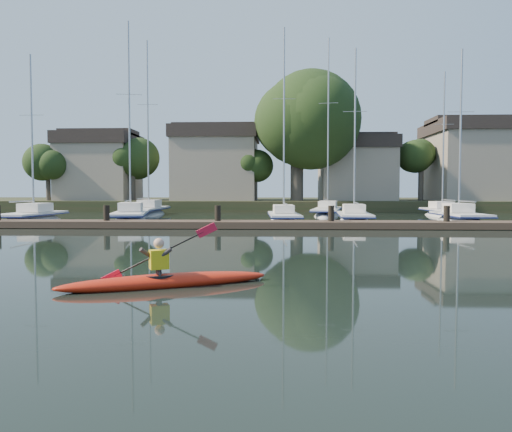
{
  "coord_description": "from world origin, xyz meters",
  "views": [
    {
      "loc": [
        0.19,
        -12.35,
        2.02
      ],
      "look_at": [
        -0.5,
        3.32,
        1.2
      ],
      "focal_mm": 35.0,
      "sensor_mm": 36.0,
      "label": 1
    }
  ],
  "objects_px": {
    "dock": "(274,224)",
    "sailboat_1": "(130,224)",
    "sailboat_6": "(327,218)",
    "sailboat_7": "(443,219)",
    "sailboat_5": "(148,218)",
    "kayak": "(165,278)",
    "sailboat_2": "(284,225)",
    "sailboat_4": "(460,226)",
    "sailboat_3": "(354,225)",
    "sailboat_0": "(32,225)"
  },
  "relations": [
    {
      "from": "kayak",
      "to": "sailboat_3",
      "type": "distance_m",
      "value": 22.34
    },
    {
      "from": "sailboat_5",
      "to": "sailboat_7",
      "type": "relative_size",
      "value": 1.24
    },
    {
      "from": "kayak",
      "to": "dock",
      "type": "distance_m",
      "value": 16.23
    },
    {
      "from": "kayak",
      "to": "sailboat_5",
      "type": "relative_size",
      "value": 0.29
    },
    {
      "from": "sailboat_0",
      "to": "sailboat_4",
      "type": "bearing_deg",
      "value": 1.96
    },
    {
      "from": "sailboat_4",
      "to": "sailboat_6",
      "type": "xyz_separation_m",
      "value": [
        -7.26,
        8.57,
        0.02
      ]
    },
    {
      "from": "dock",
      "to": "sailboat_0",
      "type": "xyz_separation_m",
      "value": [
        -15.26,
        4.32,
        -0.4
      ]
    },
    {
      "from": "sailboat_1",
      "to": "sailboat_5",
      "type": "distance_m",
      "value": 7.97
    },
    {
      "from": "sailboat_2",
      "to": "sailboat_5",
      "type": "distance_m",
      "value": 13.46
    },
    {
      "from": "sailboat_3",
      "to": "sailboat_4",
      "type": "height_order",
      "value": "sailboat_3"
    },
    {
      "from": "sailboat_1",
      "to": "kayak",
      "type": "bearing_deg",
      "value": -83.15
    },
    {
      "from": "dock",
      "to": "sailboat_1",
      "type": "relative_size",
      "value": 2.43
    },
    {
      "from": "sailboat_0",
      "to": "sailboat_1",
      "type": "bearing_deg",
      "value": 9.11
    },
    {
      "from": "sailboat_0",
      "to": "sailboat_7",
      "type": "bearing_deg",
      "value": 17.01
    },
    {
      "from": "sailboat_3",
      "to": "sailboat_6",
      "type": "bearing_deg",
      "value": 100.16
    },
    {
      "from": "sailboat_2",
      "to": "dock",
      "type": "bearing_deg",
      "value": -99.54
    },
    {
      "from": "sailboat_1",
      "to": "sailboat_4",
      "type": "relative_size",
      "value": 1.18
    },
    {
      "from": "kayak",
      "to": "sailboat_1",
      "type": "relative_size",
      "value": 0.31
    },
    {
      "from": "sailboat_0",
      "to": "sailboat_5",
      "type": "distance_m",
      "value": 10.13
    },
    {
      "from": "sailboat_3",
      "to": "sailboat_1",
      "type": "bearing_deg",
      "value": -176.25
    },
    {
      "from": "sailboat_6",
      "to": "sailboat_7",
      "type": "relative_size",
      "value": 1.24
    },
    {
      "from": "sailboat_7",
      "to": "sailboat_3",
      "type": "bearing_deg",
      "value": -137.49
    },
    {
      "from": "sailboat_6",
      "to": "sailboat_0",
      "type": "bearing_deg",
      "value": -145.33
    },
    {
      "from": "kayak",
      "to": "dock",
      "type": "relative_size",
      "value": 0.13
    },
    {
      "from": "dock",
      "to": "sailboat_7",
      "type": "distance_m",
      "value": 17.82
    },
    {
      "from": "sailboat_1",
      "to": "sailboat_2",
      "type": "relative_size",
      "value": 1.06
    },
    {
      "from": "sailboat_0",
      "to": "sailboat_3",
      "type": "relative_size",
      "value": 0.98
    },
    {
      "from": "kayak",
      "to": "sailboat_5",
      "type": "height_order",
      "value": "sailboat_5"
    },
    {
      "from": "dock",
      "to": "sailboat_5",
      "type": "height_order",
      "value": "sailboat_5"
    },
    {
      "from": "sailboat_7",
      "to": "sailboat_0",
      "type": "bearing_deg",
      "value": -164.33
    },
    {
      "from": "sailboat_0",
      "to": "sailboat_6",
      "type": "height_order",
      "value": "sailboat_6"
    },
    {
      "from": "sailboat_1",
      "to": "sailboat_7",
      "type": "distance_m",
      "value": 23.24
    },
    {
      "from": "sailboat_2",
      "to": "sailboat_6",
      "type": "distance_m",
      "value": 9.01
    },
    {
      "from": "sailboat_0",
      "to": "sailboat_2",
      "type": "relative_size",
      "value": 0.88
    },
    {
      "from": "sailboat_2",
      "to": "sailboat_6",
      "type": "bearing_deg",
      "value": 63.96
    },
    {
      "from": "sailboat_0",
      "to": "sailboat_2",
      "type": "height_order",
      "value": "sailboat_2"
    },
    {
      "from": "dock",
      "to": "sailboat_0",
      "type": "distance_m",
      "value": 15.86
    },
    {
      "from": "sailboat_1",
      "to": "dock",
      "type": "bearing_deg",
      "value": -40.74
    },
    {
      "from": "sailboat_2",
      "to": "sailboat_0",
      "type": "bearing_deg",
      "value": 179.57
    },
    {
      "from": "sailboat_3",
      "to": "sailboat_6",
      "type": "xyz_separation_m",
      "value": [
        -0.87,
        8.23,
        0.0
      ]
    },
    {
      "from": "dock",
      "to": "sailboat_0",
      "type": "height_order",
      "value": "sailboat_0"
    },
    {
      "from": "sailboat_2",
      "to": "sailboat_4",
      "type": "xyz_separation_m",
      "value": [
        10.8,
        -0.28,
        -0.03
      ]
    },
    {
      "from": "kayak",
      "to": "sailboat_4",
      "type": "relative_size",
      "value": 0.36
    },
    {
      "from": "sailboat_0",
      "to": "sailboat_6",
      "type": "bearing_deg",
      "value": 25.95
    },
    {
      "from": "sailboat_4",
      "to": "sailboat_5",
      "type": "bearing_deg",
      "value": 158.85
    },
    {
      "from": "sailboat_2",
      "to": "sailboat_3",
      "type": "distance_m",
      "value": 4.41
    },
    {
      "from": "sailboat_1",
      "to": "sailboat_6",
      "type": "xyz_separation_m",
      "value": [
        13.38,
        8.14,
        0.01
      ]
    },
    {
      "from": "sailboat_4",
      "to": "sailboat_7",
      "type": "bearing_deg",
      "value": 79.11
    },
    {
      "from": "sailboat_1",
      "to": "sailboat_6",
      "type": "height_order",
      "value": "sailboat_6"
    },
    {
      "from": "kayak",
      "to": "sailboat_5",
      "type": "xyz_separation_m",
      "value": [
        -8.02,
        29.17,
        -0.36
      ]
    }
  ]
}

